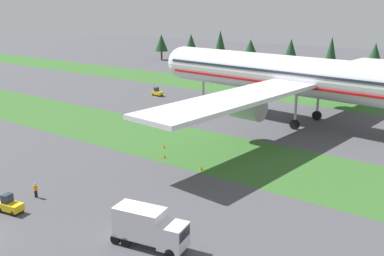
% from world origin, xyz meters
% --- Properties ---
extents(grass_strip_near, '(320.00, 16.58, 0.01)m').
position_xyz_m(grass_strip_near, '(0.00, 34.48, 0.00)').
color(grass_strip_near, '#336028').
rests_on(grass_strip_near, ground).
extents(grass_strip_far, '(320.00, 16.58, 0.01)m').
position_xyz_m(grass_strip_far, '(0.00, 79.64, 0.00)').
color(grass_strip_far, '#336028').
rests_on(grass_strip_far, ground).
extents(airliner, '(61.40, 75.89, 23.77)m').
position_xyz_m(airliner, '(5.96, 56.92, 8.53)').
color(airliner, silver).
rests_on(airliner, ground).
extents(baggage_tug, '(2.78, 1.73, 1.97)m').
position_xyz_m(baggage_tug, '(-2.80, 5.51, 0.81)').
color(baggage_tug, yellow).
rests_on(baggage_tug, ground).
extents(catering_truck, '(7.27, 3.63, 3.58)m').
position_xyz_m(catering_truck, '(13.32, 9.08, 1.95)').
color(catering_truck, silver).
rests_on(catering_truck, ground).
extents(pushback_tractor, '(2.70, 1.52, 1.97)m').
position_xyz_m(pushback_tractor, '(-29.52, 60.06, 0.81)').
color(pushback_tractor, yellow).
rests_on(pushback_tractor, ground).
extents(ground_crew_marshaller, '(0.55, 0.36, 1.74)m').
position_xyz_m(ground_crew_marshaller, '(-3.80, 9.29, 0.95)').
color(ground_crew_marshaller, black).
rests_on(ground_crew_marshaller, ground).
extents(taxiway_marker_0, '(0.44, 0.44, 0.51)m').
position_xyz_m(taxiway_marker_0, '(-3.55, 31.25, 0.26)').
color(taxiway_marker_0, orange).
rests_on(taxiway_marker_0, ground).
extents(taxiway_marker_1, '(0.44, 0.44, 0.55)m').
position_xyz_m(taxiway_marker_1, '(6.19, 27.22, 0.27)').
color(taxiway_marker_1, orange).
rests_on(taxiway_marker_1, ground).
extents(taxiway_marker_2, '(0.44, 0.44, 0.54)m').
position_xyz_m(taxiway_marker_2, '(-0.60, 27.87, 0.27)').
color(taxiway_marker_2, orange).
rests_on(taxiway_marker_2, ground).
extents(distant_tree_line, '(151.30, 9.40, 11.88)m').
position_xyz_m(distant_tree_line, '(-0.73, 111.66, 6.78)').
color(distant_tree_line, '#4C3823').
rests_on(distant_tree_line, ground).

